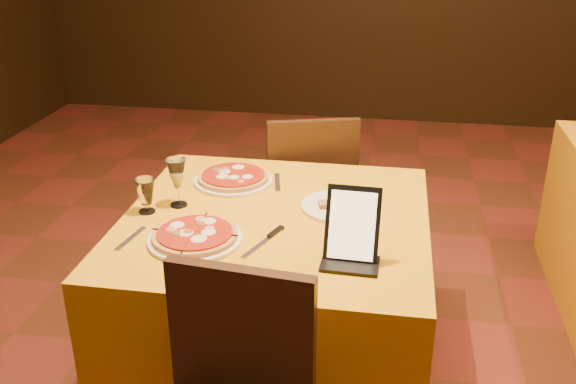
% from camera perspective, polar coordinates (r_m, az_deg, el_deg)
% --- Properties ---
extents(floor, '(6.00, 7.00, 0.01)m').
position_cam_1_polar(floor, '(2.81, 4.83, -15.47)').
color(floor, '#5E2D19').
rests_on(floor, ground).
extents(main_table, '(1.10, 1.10, 0.75)m').
position_cam_1_polar(main_table, '(2.52, -1.06, -9.85)').
color(main_table, orange).
rests_on(main_table, floor).
extents(chair_main_far, '(0.60, 0.60, 0.91)m').
position_cam_1_polar(chair_main_far, '(3.21, 1.63, -0.33)').
color(chair_main_far, black).
rests_on(chair_main_far, floor).
extents(pizza_near, '(0.32, 0.32, 0.03)m').
position_cam_1_polar(pizza_near, '(2.18, -8.27, -3.99)').
color(pizza_near, white).
rests_on(pizza_near, main_table).
extents(pizza_far, '(0.32, 0.32, 0.03)m').
position_cam_1_polar(pizza_far, '(2.62, -4.89, 1.19)').
color(pizza_far, white).
rests_on(pizza_far, main_table).
extents(cutlet_dish, '(0.28, 0.28, 0.03)m').
position_cam_1_polar(cutlet_dish, '(2.40, 4.53, -1.15)').
color(cutlet_dish, white).
rests_on(cutlet_dish, main_table).
extents(wine_glass, '(0.08, 0.08, 0.19)m').
position_cam_1_polar(wine_glass, '(2.41, -9.81, 0.86)').
color(wine_glass, '#D3CE78').
rests_on(wine_glass, main_table).
extents(water_glass, '(0.08, 0.08, 0.13)m').
position_cam_1_polar(water_glass, '(2.39, -12.54, -0.35)').
color(water_glass, white).
rests_on(water_glass, main_table).
extents(tablet, '(0.17, 0.10, 0.23)m').
position_cam_1_polar(tablet, '(2.02, 5.75, -2.88)').
color(tablet, black).
rests_on(tablet, main_table).
extents(knife, '(0.10, 0.22, 0.01)m').
position_cam_1_polar(knife, '(2.14, -2.32, -4.60)').
color(knife, silver).
rests_on(knife, main_table).
extents(fork_near, '(0.05, 0.18, 0.01)m').
position_cam_1_polar(fork_near, '(2.24, -13.79, -4.05)').
color(fork_near, '#B5B6BD').
rests_on(fork_near, main_table).
extents(fork_far, '(0.06, 0.18, 0.01)m').
position_cam_1_polar(fork_far, '(2.61, -0.95, 0.87)').
color(fork_far, silver).
rests_on(fork_far, main_table).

